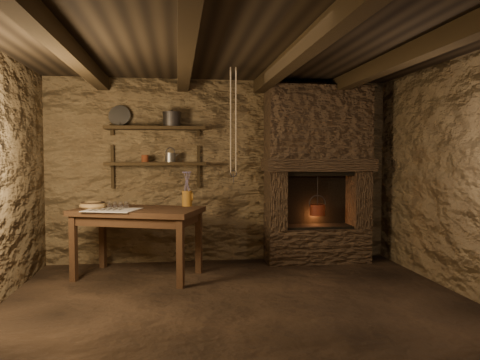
{
  "coord_description": "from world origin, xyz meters",
  "views": [
    {
      "loc": [
        -0.58,
        -4.18,
        1.4
      ],
      "look_at": [
        0.11,
        0.9,
        1.13
      ],
      "focal_mm": 35.0,
      "sensor_mm": 36.0,
      "label": 1
    }
  ],
  "objects": [
    {
      "name": "floor",
      "position": [
        0.0,
        0.0,
        0.0
      ],
      "size": [
        4.5,
        4.5,
        0.0
      ],
      "primitive_type": "plane",
      "color": "black",
      "rests_on": "ground"
    },
    {
      "name": "back_wall",
      "position": [
        0.0,
        2.0,
        1.2
      ],
      "size": [
        4.5,
        0.04,
        2.4
      ],
      "primitive_type": "cube",
      "color": "#503C25",
      "rests_on": "floor"
    },
    {
      "name": "front_wall",
      "position": [
        0.0,
        -2.0,
        1.2
      ],
      "size": [
        4.5,
        0.04,
        2.4
      ],
      "primitive_type": "cube",
      "color": "#503C25",
      "rests_on": "floor"
    },
    {
      "name": "right_wall",
      "position": [
        2.25,
        0.0,
        1.2
      ],
      "size": [
        0.04,
        4.0,
        2.4
      ],
      "primitive_type": "cube",
      "color": "#503C25",
      "rests_on": "floor"
    },
    {
      "name": "ceiling",
      "position": [
        0.0,
        0.0,
        2.4
      ],
      "size": [
        4.5,
        4.0,
        0.04
      ],
      "primitive_type": "cube",
      "color": "black",
      "rests_on": "back_wall"
    },
    {
      "name": "beam_far_left",
      "position": [
        -1.5,
        0.0,
        2.31
      ],
      "size": [
        0.14,
        3.95,
        0.16
      ],
      "primitive_type": "cube",
      "color": "black",
      "rests_on": "ceiling"
    },
    {
      "name": "beam_mid_left",
      "position": [
        -0.5,
        0.0,
        2.31
      ],
      "size": [
        0.14,
        3.95,
        0.16
      ],
      "primitive_type": "cube",
      "color": "black",
      "rests_on": "ceiling"
    },
    {
      "name": "beam_mid_right",
      "position": [
        0.5,
        0.0,
        2.31
      ],
      "size": [
        0.14,
        3.95,
        0.16
      ],
      "primitive_type": "cube",
      "color": "black",
      "rests_on": "ceiling"
    },
    {
      "name": "beam_far_right",
      "position": [
        1.5,
        0.0,
        2.31
      ],
      "size": [
        0.14,
        3.95,
        0.16
      ],
      "primitive_type": "cube",
      "color": "black",
      "rests_on": "ceiling"
    },
    {
      "name": "shelf_lower",
      "position": [
        -0.85,
        1.84,
        1.3
      ],
      "size": [
        1.25,
        0.3,
        0.04
      ],
      "primitive_type": "cube",
      "color": "black",
      "rests_on": "back_wall"
    },
    {
      "name": "shelf_upper",
      "position": [
        -0.85,
        1.84,
        1.75
      ],
      "size": [
        1.25,
        0.3,
        0.04
      ],
      "primitive_type": "cube",
      "color": "black",
      "rests_on": "back_wall"
    },
    {
      "name": "hearth",
      "position": [
        1.25,
        1.77,
        1.23
      ],
      "size": [
        1.43,
        0.51,
        2.3
      ],
      "color": "#3C2B1E",
      "rests_on": "floor"
    },
    {
      "name": "work_table",
      "position": [
        -1.03,
        1.26,
        0.43
      ],
      "size": [
        1.58,
        1.22,
        0.79
      ],
      "rotation": [
        0.0,
        0.0,
        -0.35
      ],
      "color": "black",
      "rests_on": "floor"
    },
    {
      "name": "linen_cloth",
      "position": [
        -1.3,
        1.13,
        0.8
      ],
      "size": [
        0.66,
        0.6,
        0.01
      ],
      "primitive_type": "cube",
      "rotation": [
        0.0,
        0.0,
        -0.32
      ],
      "color": "silver",
      "rests_on": "work_table"
    },
    {
      "name": "pewter_cutlery_row",
      "position": [
        -1.3,
        1.11,
        0.81
      ],
      "size": [
        0.5,
        0.31,
        0.01
      ],
      "primitive_type": null,
      "rotation": [
        0.0,
        0.0,
        -0.32
      ],
      "color": "gray",
      "rests_on": "linen_cloth"
    },
    {
      "name": "drinking_glasses",
      "position": [
        -1.28,
        1.24,
        0.84
      ],
      "size": [
        0.18,
        0.05,
        0.07
      ],
      "primitive_type": null,
      "color": "silver",
      "rests_on": "linen_cloth"
    },
    {
      "name": "stoneware_jug",
      "position": [
        -0.46,
        1.45,
        0.98
      ],
      "size": [
        0.15,
        0.15,
        0.42
      ],
      "rotation": [
        0.0,
        0.0,
        -0.25
      ],
      "color": "#905B1B",
      "rests_on": "work_table"
    },
    {
      "name": "wooden_bowl",
      "position": [
        -1.54,
        1.33,
        0.83
      ],
      "size": [
        0.38,
        0.38,
        0.11
      ],
      "primitive_type": "ellipsoid",
      "rotation": [
        0.0,
        0.0,
        0.27
      ],
      "color": "olive",
      "rests_on": "work_table"
    },
    {
      "name": "iron_stockpot",
      "position": [
        -0.64,
        1.84,
        1.85
      ],
      "size": [
        0.3,
        0.3,
        0.17
      ],
      "primitive_type": "cylinder",
      "rotation": [
        0.0,
        0.0,
        0.43
      ],
      "color": "#2E2B29",
      "rests_on": "shelf_upper"
    },
    {
      "name": "tin_pan",
      "position": [
        -1.3,
        1.94,
        1.91
      ],
      "size": [
        0.28,
        0.15,
        0.27
      ],
      "primitive_type": "cylinder",
      "rotation": [
        1.26,
        0.0,
        -0.1
      ],
      "color": "gray",
      "rests_on": "shelf_upper"
    },
    {
      "name": "small_kettle",
      "position": [
        -0.66,
        1.84,
        1.38
      ],
      "size": [
        0.18,
        0.14,
        0.18
      ],
      "primitive_type": null,
      "rotation": [
        0.0,
        0.0,
        -0.07
      ],
      "color": "gray",
      "rests_on": "shelf_lower"
    },
    {
      "name": "rusty_tin",
      "position": [
        -0.98,
        1.84,
        1.36
      ],
      "size": [
        0.09,
        0.09,
        0.09
      ],
      "primitive_type": "cylinder",
      "rotation": [
        0.0,
        0.0,
        -0.05
      ],
      "color": "#5E2512",
      "rests_on": "shelf_lower"
    },
    {
      "name": "red_pot",
      "position": [
        1.24,
        1.72,
        0.7
      ],
      "size": [
        0.24,
        0.24,
        0.54
      ],
      "rotation": [
        0.0,
        0.0,
        0.2
      ],
      "color": "maroon",
      "rests_on": "hearth"
    },
    {
      "name": "hanging_ropes",
      "position": [
        0.05,
        1.05,
        1.8
      ],
      "size": [
        0.08,
        0.08,
        1.2
      ],
      "primitive_type": null,
      "color": "beige",
      "rests_on": "ceiling"
    }
  ]
}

